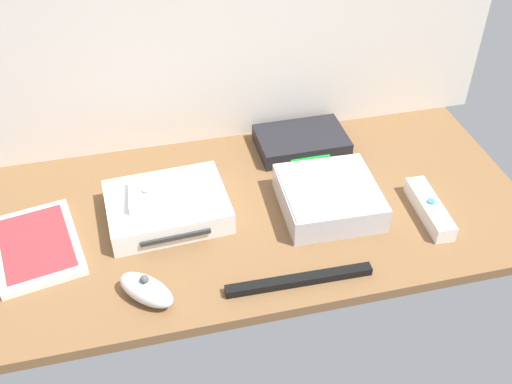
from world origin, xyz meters
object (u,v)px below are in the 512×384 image
sensor_bar (299,280)px  game_case (36,246)px  game_console (167,207)px  network_router (301,141)px  remote_nunchuk (146,290)px  mini_computer (329,197)px  remote_wand (429,209)px  remote_classic_pad (171,192)px

sensor_bar → game_case: bearing=158.0°
game_console → network_router: game_console is taller
network_router → game_console: bearing=-154.1°
remote_nunchuk → game_console: bearing=29.2°
remote_nunchuk → game_case: bearing=94.4°
mini_computer → game_case: mini_computer is taller
game_case → sensor_bar: 44.75cm
mini_computer → network_router: (0.64, 19.07, -0.94)cm
game_console → mini_computer: 29.06cm
remote_wand → remote_classic_pad: size_ratio=1.00×
mini_computer → network_router: bearing=88.1°
remote_wand → game_console: bearing=169.4°
game_case → remote_nunchuk: (17.16, -15.26, 1.28)cm
remote_wand → game_case: bearing=176.3°
game_case → network_router: 54.93cm
mini_computer → network_router: size_ratio=0.97×
sensor_bar → remote_classic_pad: bearing=131.3°
remote_wand → remote_classic_pad: (-44.79, 10.62, 3.90)cm
game_case → remote_classic_pad: (23.62, 3.09, 4.65)cm
remote_wand → network_router: bearing=125.7°
mini_computer → remote_wand: mini_computer is taller
network_router → sensor_bar: 36.98cm
mini_computer → network_router: 19.10cm
mini_computer → network_router: mini_computer is taller
game_console → mini_computer: (28.68, -4.64, 0.44)cm
mini_computer → remote_wand: (17.02, -6.05, -1.13)cm
mini_computer → remote_nunchuk: bearing=-158.1°
mini_computer → remote_classic_pad: bearing=170.6°
network_router → remote_wand: (16.38, -25.12, -0.19)cm
game_console → remote_wand: bearing=-16.3°
remote_nunchuk → sensor_bar: (23.92, -2.47, -1.34)cm
mini_computer → game_case: 51.45cm
sensor_bar → remote_wand: bearing=21.8°
game_console → sensor_bar: size_ratio=0.91×
network_router → remote_nunchuk: (-34.87, -32.84, 0.34)cm
mini_computer → remote_nunchuk: 36.90cm
game_case → sensor_bar: size_ratio=0.88×
remote_nunchuk → sensor_bar: size_ratio=0.43×
game_console → remote_nunchuk: bearing=-109.9°
remote_classic_pad → sensor_bar: 27.57cm
game_case → remote_wand: bearing=-17.2°
network_router → remote_classic_pad: bearing=-153.3°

